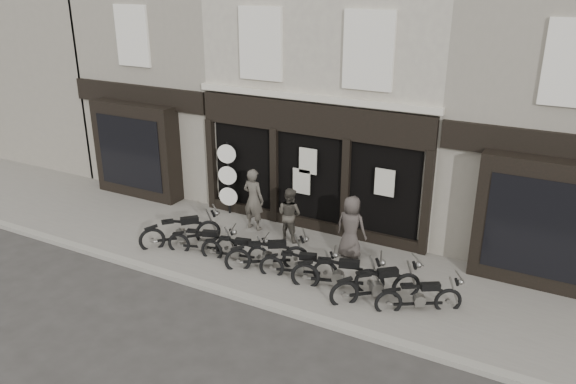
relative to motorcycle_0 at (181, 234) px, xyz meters
The scene contains 19 objects.
ground_plane 2.70m from the motorcycle_0, ahead, with size 90.00×90.00×0.00m, color #2D2B28.
pavement 2.76m from the motorcycle_0, 14.00° to the left, with size 30.00×4.20×0.12m, color slate.
kerb 3.07m from the motorcycle_0, 29.29° to the right, with size 30.00×0.25×0.13m, color gray.
central_building 7.28m from the motorcycle_0, 65.08° to the left, with size 7.30×6.22×8.34m.
neighbour_left 7.66m from the motorcycle_0, 123.16° to the left, with size 5.60×6.73×8.34m.
neighbour_right 11.23m from the motorcycle_0, 32.14° to the left, with size 5.60×6.73×8.34m.
filler_left 13.67m from the motorcycle_0, 154.06° to the left, with size 11.00×6.00×8.20m, color gray.
motorcycle_0 is the anchor object (origin of this frame).
motorcycle_1 0.86m from the motorcycle_0, ahead, with size 1.90×0.89×0.94m.
motorcycle_2 1.87m from the motorcycle_0, ahead, with size 1.91×0.71×0.93m.
motorcycle_3 2.82m from the motorcycle_0, ahead, with size 1.92×1.44×1.04m.
motorcycle_4 3.75m from the motorcycle_0, ahead, with size 1.93×0.88×0.96m.
motorcycle_5 4.83m from the motorcycle_0, ahead, with size 2.19×1.00×1.08m.
motorcycle_6 5.82m from the motorcycle_0, ahead, with size 1.83×1.68×1.07m.
motorcycle_7 6.82m from the motorcycle_0, ahead, with size 1.78×1.28×0.96m.
man_left 2.32m from the motorcycle_0, 56.30° to the left, with size 0.68×0.45×1.87m, color #47423A.
man_centre 3.08m from the motorcycle_0, 34.24° to the left, with size 0.76×0.59×1.55m, color #3C3831.
man_right 4.74m from the motorcycle_0, 19.35° to the left, with size 0.84×0.55×1.72m, color #3D3733.
advert_sign_post 2.58m from the motorcycle_0, 91.41° to the left, with size 0.59×0.39×2.47m.
Camera 1 is at (6.73, -10.84, 7.16)m, focal length 35.00 mm.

